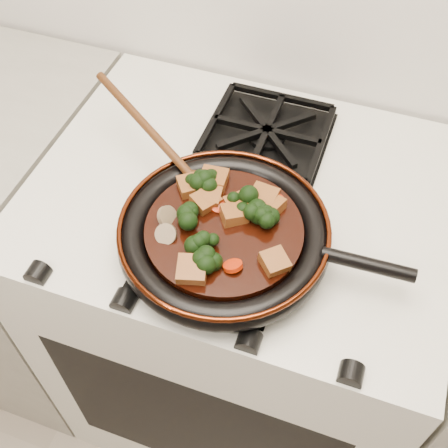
% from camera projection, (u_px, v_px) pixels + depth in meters
% --- Properties ---
extents(stove, '(0.76, 0.60, 0.90)m').
position_uv_depth(stove, '(238.00, 314.00, 1.35)').
color(stove, silver).
rests_on(stove, ground).
extents(burner_grate_front, '(0.23, 0.23, 0.03)m').
position_uv_depth(burner_grate_front, '(217.00, 246.00, 0.91)').
color(burner_grate_front, black).
rests_on(burner_grate_front, stove).
extents(burner_grate_back, '(0.23, 0.23, 0.03)m').
position_uv_depth(burner_grate_back, '(267.00, 134.00, 1.07)').
color(burner_grate_back, black).
rests_on(burner_grate_back, stove).
extents(skillet, '(0.46, 0.34, 0.05)m').
position_uv_depth(skillet, '(225.00, 234.00, 0.89)').
color(skillet, black).
rests_on(skillet, burner_grate_front).
extents(braising_sauce, '(0.25, 0.25, 0.02)m').
position_uv_depth(braising_sauce, '(224.00, 232.00, 0.88)').
color(braising_sauce, black).
rests_on(braising_sauce, skillet).
extents(tofu_cube_0, '(0.05, 0.05, 0.03)m').
position_uv_depth(tofu_cube_0, '(234.00, 214.00, 0.88)').
color(tofu_cube_0, brown).
rests_on(tofu_cube_0, braising_sauce).
extents(tofu_cube_1, '(0.05, 0.05, 0.03)m').
position_uv_depth(tofu_cube_1, '(270.00, 205.00, 0.89)').
color(tofu_cube_1, brown).
rests_on(tofu_cube_1, braising_sauce).
extents(tofu_cube_2, '(0.05, 0.05, 0.02)m').
position_uv_depth(tofu_cube_2, '(189.00, 186.00, 0.92)').
color(tofu_cube_2, brown).
rests_on(tofu_cube_2, braising_sauce).
extents(tofu_cube_3, '(0.05, 0.06, 0.03)m').
position_uv_depth(tofu_cube_3, '(192.00, 270.00, 0.82)').
color(tofu_cube_3, brown).
rests_on(tofu_cube_3, braising_sauce).
extents(tofu_cube_4, '(0.05, 0.05, 0.02)m').
position_uv_depth(tofu_cube_4, '(263.00, 198.00, 0.90)').
color(tofu_cube_4, brown).
rests_on(tofu_cube_4, braising_sauce).
extents(tofu_cube_5, '(0.05, 0.05, 0.03)m').
position_uv_depth(tofu_cube_5, '(214.00, 180.00, 0.92)').
color(tofu_cube_5, brown).
rests_on(tofu_cube_5, braising_sauce).
extents(tofu_cube_6, '(0.06, 0.05, 0.03)m').
position_uv_depth(tofu_cube_6, '(239.00, 205.00, 0.89)').
color(tofu_cube_6, brown).
rests_on(tofu_cube_6, braising_sauce).
extents(tofu_cube_7, '(0.04, 0.05, 0.03)m').
position_uv_depth(tofu_cube_7, '(210.00, 195.00, 0.90)').
color(tofu_cube_7, brown).
rests_on(tofu_cube_7, braising_sauce).
extents(tofu_cube_8, '(0.05, 0.05, 0.03)m').
position_uv_depth(tofu_cube_8, '(206.00, 201.00, 0.90)').
color(tofu_cube_8, brown).
rests_on(tofu_cube_8, braising_sauce).
extents(tofu_cube_9, '(0.05, 0.05, 0.03)m').
position_uv_depth(tofu_cube_9, '(258.00, 199.00, 0.90)').
color(tofu_cube_9, brown).
rests_on(tofu_cube_9, braising_sauce).
extents(tofu_cube_10, '(0.05, 0.05, 0.03)m').
position_uv_depth(tofu_cube_10, '(275.00, 262.00, 0.82)').
color(tofu_cube_10, brown).
rests_on(tofu_cube_10, braising_sauce).
extents(broccoli_floret_0, '(0.09, 0.09, 0.07)m').
position_uv_depth(broccoli_floret_0, '(240.00, 204.00, 0.89)').
color(broccoli_floret_0, black).
rests_on(broccoli_floret_0, braising_sauce).
extents(broccoli_floret_1, '(0.08, 0.09, 0.07)m').
position_uv_depth(broccoli_floret_1, '(209.00, 260.00, 0.83)').
color(broccoli_floret_1, black).
rests_on(broccoli_floret_1, braising_sauce).
extents(broccoli_floret_2, '(0.08, 0.09, 0.07)m').
position_uv_depth(broccoli_floret_2, '(265.00, 217.00, 0.87)').
color(broccoli_floret_2, black).
rests_on(broccoli_floret_2, braising_sauce).
extents(broccoli_floret_3, '(0.08, 0.07, 0.07)m').
position_uv_depth(broccoli_floret_3, '(187.00, 218.00, 0.87)').
color(broccoli_floret_3, black).
rests_on(broccoli_floret_3, braising_sauce).
extents(broccoli_floret_4, '(0.07, 0.07, 0.07)m').
position_uv_depth(broccoli_floret_4, '(258.00, 216.00, 0.88)').
color(broccoli_floret_4, black).
rests_on(broccoli_floret_4, braising_sauce).
extents(broccoli_floret_5, '(0.09, 0.08, 0.06)m').
position_uv_depth(broccoli_floret_5, '(201.00, 184.00, 0.92)').
color(broccoli_floret_5, black).
rests_on(broccoli_floret_5, braising_sauce).
extents(broccoli_floret_6, '(0.09, 0.09, 0.06)m').
position_uv_depth(broccoli_floret_6, '(205.00, 181.00, 0.92)').
color(broccoli_floret_6, black).
rests_on(broccoli_floret_6, braising_sauce).
extents(broccoli_floret_7, '(0.09, 0.09, 0.07)m').
position_uv_depth(broccoli_floret_7, '(204.00, 242.00, 0.84)').
color(broccoli_floret_7, black).
rests_on(broccoli_floret_7, braising_sauce).
extents(carrot_coin_0, '(0.03, 0.03, 0.01)m').
position_uv_depth(carrot_coin_0, '(276.00, 201.00, 0.90)').
color(carrot_coin_0, '#B92305').
rests_on(carrot_coin_0, braising_sauce).
extents(carrot_coin_1, '(0.03, 0.03, 0.01)m').
position_uv_depth(carrot_coin_1, '(214.00, 191.00, 0.91)').
color(carrot_coin_1, '#B92305').
rests_on(carrot_coin_1, braising_sauce).
extents(carrot_coin_2, '(0.03, 0.03, 0.02)m').
position_uv_depth(carrot_coin_2, '(194.00, 263.00, 0.83)').
color(carrot_coin_2, '#B92305').
rests_on(carrot_coin_2, braising_sauce).
extents(carrot_coin_3, '(0.03, 0.03, 0.02)m').
position_uv_depth(carrot_coin_3, '(272.00, 207.00, 0.89)').
color(carrot_coin_3, '#B92305').
rests_on(carrot_coin_3, braising_sauce).
extents(carrot_coin_4, '(0.03, 0.03, 0.02)m').
position_uv_depth(carrot_coin_4, '(218.00, 205.00, 0.90)').
color(carrot_coin_4, '#B92305').
rests_on(carrot_coin_4, braising_sauce).
extents(carrot_coin_5, '(0.03, 0.03, 0.02)m').
position_uv_depth(carrot_coin_5, '(233.00, 266.00, 0.82)').
color(carrot_coin_5, '#B92305').
rests_on(carrot_coin_5, braising_sauce).
extents(mushroom_slice_0, '(0.04, 0.03, 0.03)m').
position_uv_depth(mushroom_slice_0, '(166.00, 234.00, 0.86)').
color(mushroom_slice_0, '#7F6749').
rests_on(mushroom_slice_0, braising_sauce).
extents(mushroom_slice_1, '(0.04, 0.04, 0.03)m').
position_uv_depth(mushroom_slice_1, '(210.00, 184.00, 0.92)').
color(mushroom_slice_1, '#7F6749').
rests_on(mushroom_slice_1, braising_sauce).
extents(mushroom_slice_2, '(0.03, 0.04, 0.03)m').
position_uv_depth(mushroom_slice_2, '(167.00, 217.00, 0.88)').
color(mushroom_slice_2, '#7F6749').
rests_on(mushroom_slice_2, braising_sauce).
extents(mushroom_slice_3, '(0.04, 0.03, 0.03)m').
position_uv_depth(mushroom_slice_3, '(196.00, 188.00, 0.92)').
color(mushroom_slice_3, '#7F6749').
rests_on(mushroom_slice_3, braising_sauce).
extents(wooden_spoon, '(0.16, 0.11, 0.28)m').
position_uv_depth(wooden_spoon, '(165.00, 147.00, 0.95)').
color(wooden_spoon, '#49260F').
rests_on(wooden_spoon, braising_sauce).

